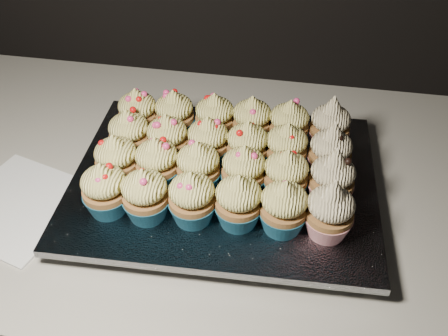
% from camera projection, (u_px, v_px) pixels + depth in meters
% --- Properties ---
extents(cabinet, '(2.40, 0.60, 0.86)m').
position_uv_depth(cabinet, '(149.00, 320.00, 1.12)').
color(cabinet, black).
rests_on(cabinet, ground).
extents(worktop, '(2.44, 0.64, 0.04)m').
position_uv_depth(worktop, '(122.00, 172.00, 0.83)').
color(worktop, beige).
rests_on(worktop, cabinet).
extents(napkin, '(0.22, 0.22, 0.00)m').
position_uv_depth(napkin, '(18.00, 206.00, 0.74)').
color(napkin, white).
rests_on(napkin, worktop).
extents(baking_tray, '(0.42, 0.33, 0.02)m').
position_uv_depth(baking_tray, '(224.00, 187.00, 0.75)').
color(baking_tray, black).
rests_on(baking_tray, worktop).
extents(foil_lining, '(0.46, 0.37, 0.01)m').
position_uv_depth(foil_lining, '(224.00, 179.00, 0.74)').
color(foil_lining, silver).
rests_on(foil_lining, baking_tray).
extents(cupcake_0, '(0.06, 0.06, 0.08)m').
position_uv_depth(cupcake_0, '(105.00, 190.00, 0.66)').
color(cupcake_0, '#1A5D7B').
rests_on(cupcake_0, foil_lining).
extents(cupcake_1, '(0.06, 0.06, 0.08)m').
position_uv_depth(cupcake_1, '(145.00, 195.00, 0.65)').
color(cupcake_1, '#1A5D7B').
rests_on(cupcake_1, foil_lining).
extents(cupcake_2, '(0.06, 0.06, 0.08)m').
position_uv_depth(cupcake_2, '(192.00, 198.00, 0.65)').
color(cupcake_2, '#1A5D7B').
rests_on(cupcake_2, foil_lining).
extents(cupcake_3, '(0.06, 0.06, 0.08)m').
position_uv_depth(cupcake_3, '(239.00, 202.00, 0.65)').
color(cupcake_3, '#1A5D7B').
rests_on(cupcake_3, foil_lining).
extents(cupcake_4, '(0.06, 0.06, 0.08)m').
position_uv_depth(cupcake_4, '(284.00, 208.00, 0.64)').
color(cupcake_4, '#1A5D7B').
rests_on(cupcake_4, foil_lining).
extents(cupcake_5, '(0.06, 0.06, 0.10)m').
position_uv_depth(cupcake_5, '(330.00, 211.00, 0.63)').
color(cupcake_5, '#AB172A').
rests_on(cupcake_5, foil_lining).
extents(cupcake_6, '(0.06, 0.06, 0.08)m').
position_uv_depth(cupcake_6, '(117.00, 161.00, 0.71)').
color(cupcake_6, '#1A5D7B').
rests_on(cupcake_6, foil_lining).
extents(cupcake_7, '(0.06, 0.06, 0.08)m').
position_uv_depth(cupcake_7, '(157.00, 163.00, 0.70)').
color(cupcake_7, '#1A5D7B').
rests_on(cupcake_7, foil_lining).
extents(cupcake_8, '(0.06, 0.06, 0.08)m').
position_uv_depth(cupcake_8, '(198.00, 167.00, 0.70)').
color(cupcake_8, '#1A5D7B').
rests_on(cupcake_8, foil_lining).
extents(cupcake_9, '(0.06, 0.06, 0.08)m').
position_uv_depth(cupcake_9, '(244.00, 171.00, 0.69)').
color(cupcake_9, '#1A5D7B').
rests_on(cupcake_9, foil_lining).
extents(cupcake_10, '(0.06, 0.06, 0.08)m').
position_uv_depth(cupcake_10, '(286.00, 176.00, 0.68)').
color(cupcake_10, '#1A5D7B').
rests_on(cupcake_10, foil_lining).
extents(cupcake_11, '(0.06, 0.06, 0.10)m').
position_uv_depth(cupcake_11, '(332.00, 179.00, 0.68)').
color(cupcake_11, '#AB172A').
rests_on(cupcake_11, foil_lining).
extents(cupcake_12, '(0.06, 0.06, 0.08)m').
position_uv_depth(cupcake_12, '(130.00, 135.00, 0.75)').
color(cupcake_12, '#1A5D7B').
rests_on(cupcake_12, foil_lining).
extents(cupcake_13, '(0.06, 0.06, 0.08)m').
position_uv_depth(cupcake_13, '(168.00, 139.00, 0.74)').
color(cupcake_13, '#1A5D7B').
rests_on(cupcake_13, foil_lining).
extents(cupcake_14, '(0.06, 0.06, 0.08)m').
position_uv_depth(cupcake_14, '(208.00, 142.00, 0.74)').
color(cupcake_14, '#1A5D7B').
rests_on(cupcake_14, foil_lining).
extents(cupcake_15, '(0.06, 0.06, 0.08)m').
position_uv_depth(cupcake_15, '(247.00, 146.00, 0.73)').
color(cupcake_15, '#1A5D7B').
rests_on(cupcake_15, foil_lining).
extents(cupcake_16, '(0.06, 0.06, 0.08)m').
position_uv_depth(cupcake_16, '(286.00, 148.00, 0.73)').
color(cupcake_16, '#1A5D7B').
rests_on(cupcake_16, foil_lining).
extents(cupcake_17, '(0.06, 0.06, 0.10)m').
position_uv_depth(cupcake_17, '(330.00, 152.00, 0.72)').
color(cupcake_17, '#AB172A').
rests_on(cupcake_17, foil_lining).
extents(cupcake_18, '(0.06, 0.06, 0.08)m').
position_uv_depth(cupcake_18, '(138.00, 113.00, 0.80)').
color(cupcake_18, '#1A5D7B').
rests_on(cupcake_18, foil_lining).
extents(cupcake_19, '(0.06, 0.06, 0.08)m').
position_uv_depth(cupcake_19, '(175.00, 115.00, 0.79)').
color(cupcake_19, '#1A5D7B').
rests_on(cupcake_19, foil_lining).
extents(cupcake_20, '(0.06, 0.06, 0.08)m').
position_uv_depth(cupcake_20, '(215.00, 118.00, 0.79)').
color(cupcake_20, '#1A5D7B').
rests_on(cupcake_20, foil_lining).
extents(cupcake_21, '(0.06, 0.06, 0.08)m').
position_uv_depth(cupcake_21, '(252.00, 121.00, 0.78)').
color(cupcake_21, '#1A5D7B').
rests_on(cupcake_21, foil_lining).
extents(cupcake_22, '(0.06, 0.06, 0.08)m').
position_uv_depth(cupcake_22, '(289.00, 125.00, 0.77)').
color(cupcake_22, '#1A5D7B').
rests_on(cupcake_22, foil_lining).
extents(cupcake_23, '(0.06, 0.06, 0.10)m').
position_uv_depth(cupcake_23, '(330.00, 126.00, 0.77)').
color(cupcake_23, '#AB172A').
rests_on(cupcake_23, foil_lining).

